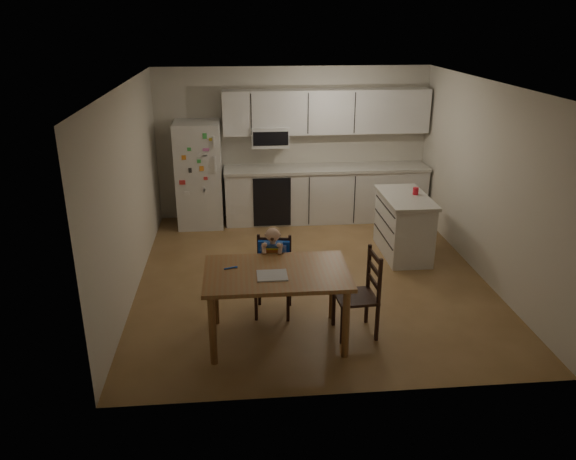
% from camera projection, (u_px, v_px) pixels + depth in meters
% --- Properties ---
extents(room, '(4.52, 5.01, 2.51)m').
position_uv_depth(room, '(308.00, 176.00, 7.48)').
color(room, brown).
rests_on(room, ground).
extents(refrigerator, '(0.72, 0.70, 1.70)m').
position_uv_depth(refrigerator, '(199.00, 175.00, 9.04)').
color(refrigerator, silver).
rests_on(refrigerator, ground).
extents(kitchen_run, '(3.37, 0.62, 2.15)m').
position_uv_depth(kitchen_run, '(324.00, 168.00, 9.29)').
color(kitchen_run, silver).
rests_on(kitchen_run, ground).
extents(kitchen_island, '(0.63, 1.20, 0.88)m').
position_uv_depth(kitchen_island, '(404.00, 225.00, 8.03)').
color(kitchen_island, silver).
rests_on(kitchen_island, ground).
extents(red_cup, '(0.08, 0.08, 0.10)m').
position_uv_depth(red_cup, '(416.00, 191.00, 7.92)').
color(red_cup, red).
rests_on(red_cup, kitchen_island).
extents(dining_table, '(1.49, 0.96, 0.80)m').
position_uv_depth(dining_table, '(277.00, 281.00, 5.79)').
color(dining_table, brown).
rests_on(dining_table, ground).
extents(napkin, '(0.31, 0.27, 0.01)m').
position_uv_depth(napkin, '(272.00, 275.00, 5.64)').
color(napkin, '#BBBBC0').
rests_on(napkin, dining_table).
extents(toddler_spoon, '(0.12, 0.06, 0.02)m').
position_uv_depth(toddler_spoon, '(230.00, 268.00, 5.80)').
color(toddler_spoon, blue).
rests_on(toddler_spoon, dining_table).
extents(chair_booster, '(0.46, 0.46, 1.06)m').
position_uv_depth(chair_booster, '(273.00, 261.00, 6.38)').
color(chair_booster, black).
rests_on(chair_booster, ground).
extents(chair_side, '(0.45, 0.45, 0.95)m').
position_uv_depth(chair_side, '(365.00, 288.00, 5.98)').
color(chair_side, black).
rests_on(chair_side, ground).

